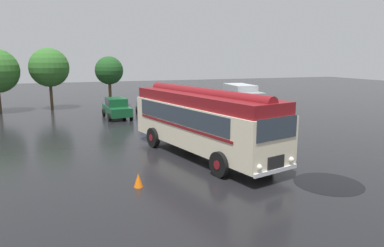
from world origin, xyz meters
TOP-DOWN VIEW (x-y plane):
  - ground_plane at (0.00, 0.00)m, footprint 120.00×120.00m
  - vintage_bus at (-0.38, 0.52)m, footprint 4.86×10.38m
  - car_near_left at (-3.00, 13.47)m, footprint 2.19×4.31m
  - car_mid_left at (-0.26, 13.82)m, footprint 2.33×4.37m
  - car_mid_right at (2.71, 13.02)m, footprint 2.38×4.39m
  - car_far_right at (5.40, 13.80)m, footprint 2.31×4.36m
  - box_van at (8.50, 12.90)m, footprint 2.71×5.91m
  - tree_left_of_centre at (-8.42, 20.88)m, footprint 3.73×3.73m
  - tree_centre at (-2.72, 20.13)m, footprint 2.81×2.81m
  - traffic_cone at (-4.33, -2.77)m, footprint 0.36×0.36m
  - puddle_patch at (2.89, -4.99)m, footprint 2.69×2.69m

SIDE VIEW (x-z plane):
  - ground_plane at x=0.00m, z-range 0.00..0.00m
  - puddle_patch at x=2.89m, z-range 0.00..0.01m
  - traffic_cone at x=-4.33m, z-range 0.00..0.55m
  - car_near_left at x=-3.00m, z-range 0.02..1.68m
  - car_mid_left at x=-0.26m, z-range 0.02..1.68m
  - car_mid_right at x=2.71m, z-range 0.02..1.68m
  - car_far_right at x=5.40m, z-range 0.02..1.68m
  - box_van at x=8.50m, z-range 0.11..2.61m
  - vintage_bus at x=-0.38m, z-range 0.15..3.64m
  - tree_centre at x=-2.72m, z-range 1.08..6.21m
  - tree_left_of_centre at x=-8.42m, z-range 1.02..6.93m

